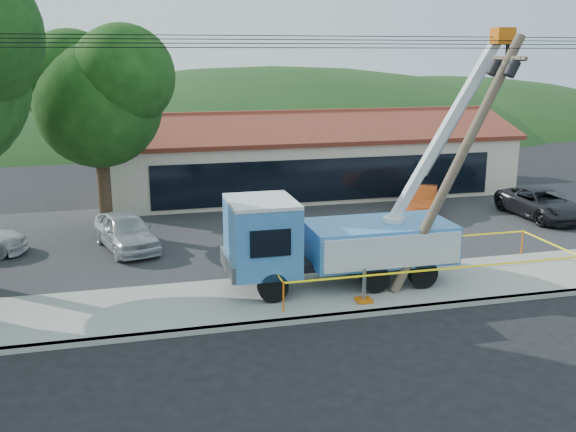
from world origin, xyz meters
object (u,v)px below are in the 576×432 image
at_px(car_silver, 127,251).
at_px(car_red, 420,216).
at_px(leaning_pole, 463,153).
at_px(utility_truck, 333,238).
at_px(car_dark, 540,220).

height_order(car_silver, car_red, car_silver).
bearing_deg(leaning_pole, car_red, 70.51).
height_order(utility_truck, car_dark, utility_truck).
relative_size(car_silver, car_red, 1.07).
height_order(car_silver, car_dark, car_silver).
distance_m(car_silver, car_dark, 19.24).
xyz_separation_m(utility_truck, leaning_pole, (3.89, -1.22, 2.89)).
height_order(leaning_pole, car_silver, leaning_pole).
bearing_deg(car_silver, car_red, -6.17).
bearing_deg(leaning_pole, car_dark, 41.01).
distance_m(utility_truck, car_silver, 9.17).
bearing_deg(car_dark, utility_truck, -154.59).
bearing_deg(leaning_pole, utility_truck, 162.54).
bearing_deg(leaning_pole, car_silver, 145.90).
xyz_separation_m(car_red, car_dark, (5.20, -2.15, 0.00)).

